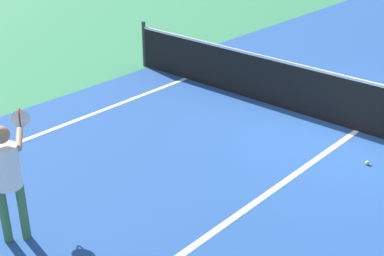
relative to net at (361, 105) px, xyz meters
The scene contains 6 objects.
ground_plane 0.49m from the net, ahead, with size 60.00×60.00×0.00m, color #337F51.
court_surface_inbounds 0.49m from the net, ahead, with size 10.62×24.40×0.00m, color #234C93.
line_center_service 3.24m from the net, 90.00° to the right, with size 0.10×6.40×0.01m, color white.
net is the anchor object (origin of this frame).
player_near 6.02m from the net, 107.08° to the right, with size 0.92×0.91×1.56m.
tennis_ball_near_net 1.33m from the net, 56.83° to the right, with size 0.07×0.07×0.07m, color #CCE033.
Camera 1 is at (3.53, -8.40, 4.12)m, focal length 50.16 mm.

